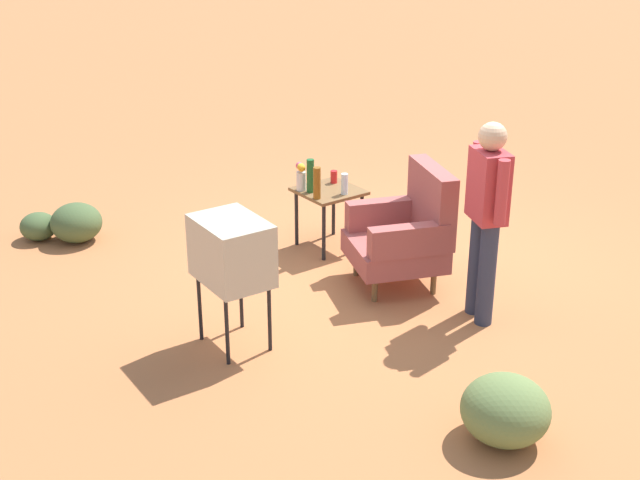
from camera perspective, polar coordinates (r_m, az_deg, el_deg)
ground_plane at (r=7.85m, az=4.74°, el=-2.03°), size 60.00×60.00×0.00m
armchair at (r=7.42m, az=5.79°, el=0.60°), size 0.99×1.00×1.06m
side_table at (r=8.14m, az=0.60°, el=2.83°), size 0.56×0.56×0.59m
tv_on_stand at (r=6.31m, az=-5.90°, el=-0.77°), size 0.62×0.47×1.03m
person_standing at (r=6.75m, az=11.06°, el=1.97°), size 0.53×0.34×1.64m
bottle_short_clear at (r=7.96m, az=1.65°, el=3.76°), size 0.06×0.06×0.20m
soda_can_red at (r=8.27m, az=0.93°, el=4.24°), size 0.07×0.07×0.12m
bottle_tall_amber at (r=7.83m, az=-0.21°, el=3.82°), size 0.07×0.07×0.30m
bottle_wine_green at (r=7.99m, az=-0.64°, el=4.31°), size 0.07×0.07×0.32m
flower_vase at (r=8.05m, az=-1.28°, el=4.35°), size 0.15×0.09×0.27m
shrub_near at (r=8.72m, az=-15.96°, el=1.13°), size 0.50×0.50×0.39m
shrub_mid at (r=8.89m, az=-18.29°, el=0.87°), size 0.36×0.36×0.28m
shrub_lone at (r=5.61m, az=12.28°, el=-11.02°), size 0.57×0.57×0.44m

